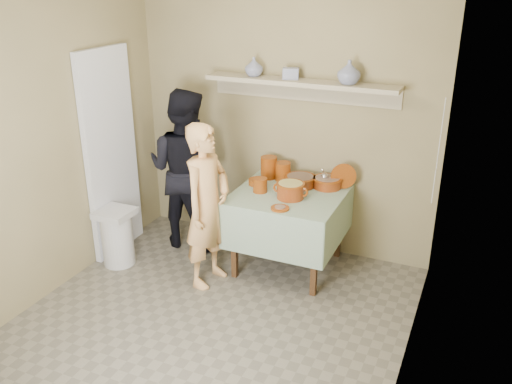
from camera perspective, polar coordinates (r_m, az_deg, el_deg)
The scene contains 22 objects.
ground at distance 4.39m, azimuth -5.95°, elevation -14.73°, with size 3.50×3.50×0.00m, color #6C6555.
tile_panel at distance 5.39m, azimuth -15.01°, elevation 3.86°, with size 0.06×0.70×2.00m, color silver.
plate_stack_a at distance 5.25m, azimuth 1.36°, elevation 2.61°, with size 0.16×0.16×0.21m, color #732B05.
plate_stack_b at distance 5.20m, azimuth 2.85°, elevation 2.18°, with size 0.15×0.15×0.18m, color #732B05.
bowl_stack at distance 4.92m, azimuth 0.43°, elevation 0.73°, with size 0.13×0.13×0.13m, color #732B05.
empty_bowl at distance 5.11m, azimuth 0.18°, elevation 1.08°, with size 0.18×0.18×0.05m, color #732B05.
propped_lid at distance 5.04m, azimuth 9.19°, elevation 1.65°, with size 0.24×0.24×0.02m, color #732B05.
vase_right at distance 4.83m, azimuth 9.77°, elevation 12.33°, with size 0.20×0.20×0.21m, color navy.
vase_left at distance 5.14m, azimuth -0.22°, elevation 13.04°, with size 0.17×0.17×0.18m, color navy.
ceramic_box at distance 5.02m, azimuth 3.68°, elevation 12.34°, with size 0.14×0.10×0.10m, color navy.
person_cook at distance 4.72m, azimuth -5.15°, elevation -1.48°, with size 0.54×0.35×1.48m, color tan.
person_helper at distance 5.42m, azimuth -7.48°, elevation 2.40°, with size 0.78×0.61×1.61m, color black.
room_shell at distance 3.66m, azimuth -6.95°, elevation 5.86°, with size 3.04×3.54×2.62m.
serving_table at distance 4.98m, azimuth 3.52°, elevation -1.33°, with size 0.97×0.97×0.76m.
cazuela_meat_a at distance 5.08m, azimuth 4.67°, elevation 1.27°, with size 0.30×0.30×0.10m.
cazuela_meat_b at distance 5.06m, azimuth 7.52°, elevation 1.09°, with size 0.28×0.28×0.10m.
ladle at distance 5.04m, azimuth 7.23°, elevation 1.63°, with size 0.08×0.26×0.19m.
cazuela_rice at distance 4.79m, azimuth 3.64°, elevation 0.30°, with size 0.33×0.25×0.14m.
front_plate at distance 4.59m, azimuth 2.54°, elevation -1.70°, with size 0.16×0.16×0.03m.
wall_shelf at distance 5.02m, azimuth 4.77°, elevation 11.19°, with size 1.80×0.25×0.21m.
trash_bin at distance 5.34m, azimuth -14.40°, elevation -4.58°, with size 0.32×0.32×0.56m.
electrical_cord at distance 4.71m, azimuth 18.65°, elevation 4.00°, with size 0.01×0.05×0.90m.
Camera 1 is at (1.81, -3.01, 2.64)m, focal length 38.00 mm.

